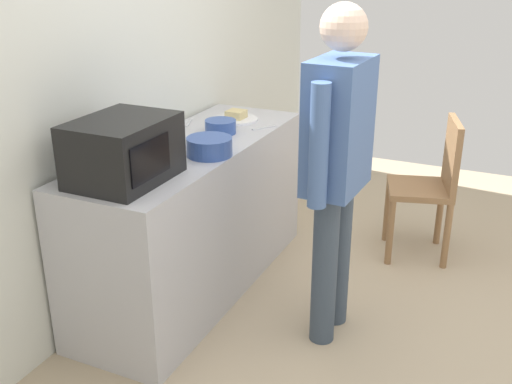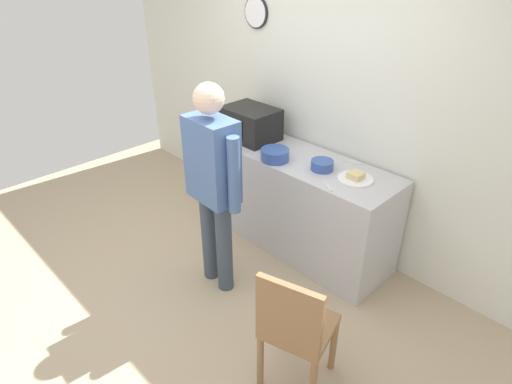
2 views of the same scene
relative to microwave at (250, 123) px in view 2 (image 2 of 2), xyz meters
name	(u,v)px [view 2 (image 2 of 2)]	position (x,y,z in m)	size (l,w,h in m)	color
ground_plane	(185,298)	(0.49, -1.22, -1.06)	(6.00, 6.00, 0.00)	tan
back_wall	(318,101)	(0.48, 0.38, 0.24)	(5.40, 0.13, 2.60)	silver
kitchen_counter	(297,203)	(0.62, 0.00, -0.60)	(1.82, 0.62, 0.91)	#B7B7BC
microwave	(250,123)	(0.00, 0.00, 0.00)	(0.50, 0.39, 0.30)	black
sandwich_plate	(355,178)	(1.19, 0.00, -0.13)	(0.28, 0.28, 0.07)	white
salad_bowl	(322,165)	(0.89, -0.04, -0.11)	(0.19, 0.19, 0.08)	#33519E
cereal_bowl	(275,155)	(0.49, -0.19, -0.10)	(0.25, 0.25, 0.10)	#33519E
fork_utensil	(327,185)	(1.09, -0.24, -0.15)	(0.17, 0.02, 0.01)	silver
spoon_utensil	(353,162)	(1.00, 0.24, -0.15)	(0.17, 0.02, 0.01)	silver
person_standing	(213,178)	(0.51, -0.88, -0.06)	(0.59, 0.26, 1.72)	#394657
wooden_chair	(295,328)	(1.63, -1.20, -0.54)	(0.50, 0.50, 0.94)	olive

